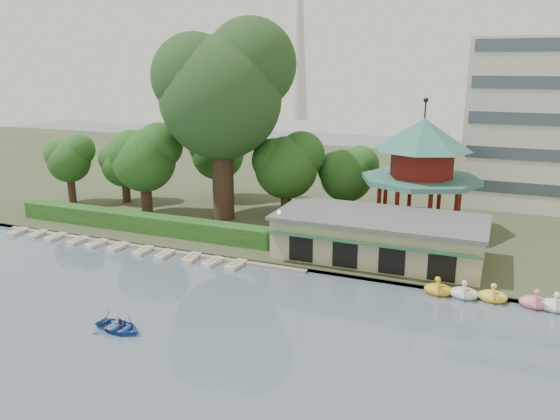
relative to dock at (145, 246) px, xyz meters
The scene contains 14 objects.
ground_plane 20.97m from the dock, 55.10° to the right, with size 220.00×220.00×0.00m, color slate.
shore 36.81m from the dock, 70.97° to the left, with size 220.00×70.00×0.40m, color #424930.
embankment 12.00m from the dock, ahead, with size 220.00×0.60×0.30m, color gray.
dock is the anchor object (origin of this frame).
boathouse 22.62m from the dock, 12.24° to the left, with size 18.60×9.39×3.90m.
pavilion 29.14m from the dock, 31.66° to the left, with size 12.40×12.40×13.50m.
broadcast_tower 130.87m from the dock, 103.73° to the left, with size 8.00×8.00×96.00m.
hedge 4.61m from the dock, 132.27° to the left, with size 30.00×2.00×1.80m, color #2A5B20.
lamp_post 13.99m from the dock, ahead, with size 0.36×0.36×4.28m.
big_tree 18.78m from the dock, 73.90° to the left, with size 14.58×13.58×21.93m.
small_trees 15.54m from the dock, 91.21° to the left, with size 39.31×17.07×10.65m.
swan_boats 36.26m from the dock, ahead, with size 18.23×2.16×1.92m.
moored_rowboats 2.49m from the dock, 144.40° to the right, with size 27.08×2.74×0.36m.
rowboat_with_passengers 17.54m from the dock, 59.90° to the right, with size 5.29×4.05×2.01m.
Camera 1 is at (19.60, -24.73, 17.50)m, focal length 35.00 mm.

